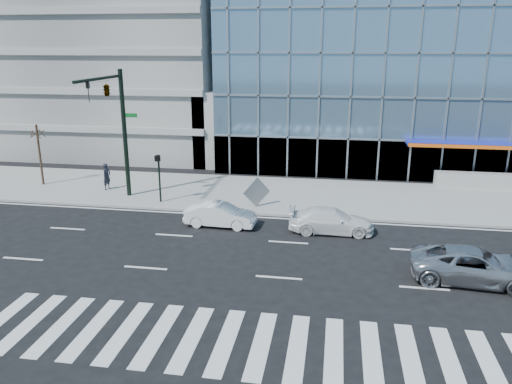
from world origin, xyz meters
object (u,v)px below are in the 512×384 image
Objects in this scene: traffic_signal at (112,105)px; white_sedan at (220,215)px; silver_suv at (474,266)px; white_suv at (331,221)px; tilted_panel at (257,192)px; street_tree_near at (37,133)px; ped_signal_post at (159,171)px; pedestrian at (107,176)px.

white_sedan is at bearing -21.61° from traffic_signal.
silver_suv is at bearing -109.07° from white_sedan.
traffic_signal reaches higher than white_suv.
tilted_panel is (1.49, 3.24, 0.43)m from white_sedan.
white_sedan is at bearing 73.02° from silver_suv.
street_tree_near is 1.09× the size of white_sedan.
street_tree_near is (-9.50, 2.56, 1.64)m from ped_signal_post.
street_tree_near is at bearing 157.29° from traffic_signal.
traffic_signal reaches higher than tilted_panel.
white_suv is 1.15× the size of white_sedan.
white_suv is at bearing -87.08° from white_sedan.
street_tree_near is 5.73m from pedestrian.
silver_suv is at bearing -99.28° from pedestrian.
ped_signal_post is at bearing 143.13° from tilted_panel.
street_tree_near reaches higher than white_suv.
traffic_signal is 4.49× the size of pedestrian.
pedestrian is (-4.49, 2.12, -1.10)m from ped_signal_post.
ped_signal_post is at bearing 69.08° from silver_suv.
tilted_panel is at bearing 52.40° from white_suv.
tilted_panel is at bearing -84.82° from pedestrian.
pedestrian is at bearing 62.27° from white_sedan.
ped_signal_post reaches higher than silver_suv.
street_tree_near reaches higher than pedestrian.
silver_suv is (16.58, -7.94, -1.43)m from ped_signal_post.
silver_suv is at bearing -21.64° from traffic_signal.
tilted_panel is (8.56, 0.43, -5.10)m from traffic_signal.
street_tree_near is 15.53m from white_sedan.
white_suv is 5.55m from tilted_panel.
white_suv is (-6.00, 4.80, -0.07)m from silver_suv.
silver_suv is 7.68m from white_suv.
traffic_signal reaches higher than white_sedan.
white_suv is at bearing -15.85° from street_tree_near.
white_suv is 3.44× the size of tilted_panel.
silver_suv is at bearing -21.93° from street_tree_near.
white_suv is 2.51× the size of pedestrian.
traffic_signal is 9.41m from white_sedan.
traffic_signal is at bearing 75.78° from white_suv.
ped_signal_post is 6.16m from tilted_panel.
silver_suv is at bearing -74.67° from tilted_panel.
ped_signal_post reaches higher than tilted_panel.
pedestrian reaches higher than white_suv.
ped_signal_post is at bearing 57.83° from white_sedan.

